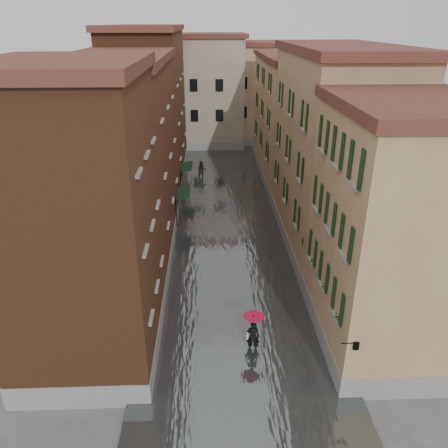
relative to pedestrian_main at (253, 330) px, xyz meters
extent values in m
plane|color=#555557|center=(-0.60, 2.73, -1.28)|extent=(120.00, 120.00, 0.00)
cube|color=#4C5154|center=(-0.60, 15.73, -1.18)|extent=(10.00, 60.00, 0.20)
cube|color=brown|center=(-7.60, 0.73, 5.22)|extent=(6.00, 8.00, 13.00)
cube|color=#5C2E1D|center=(-7.60, 11.73, 4.97)|extent=(6.00, 14.00, 12.50)
cube|color=brown|center=(-7.60, 26.73, 5.72)|extent=(6.00, 16.00, 14.00)
cube|color=#9E7B51|center=(6.40, 0.73, 4.47)|extent=(6.00, 8.00, 11.50)
cube|color=tan|center=(6.40, 11.73, 5.22)|extent=(6.00, 14.00, 13.00)
cube|color=#9E7B51|center=(6.40, 26.73, 4.47)|extent=(6.00, 16.00, 11.50)
cube|color=#B3AB8E|center=(-3.60, 40.73, 5.22)|extent=(12.00, 9.00, 13.00)
cube|color=tan|center=(5.40, 42.73, 4.72)|extent=(10.00, 9.00, 12.00)
cube|color=black|center=(-4.05, 15.52, 1.27)|extent=(1.09, 3.01, 0.31)
cylinder|color=black|center=(-4.55, 14.02, 0.12)|extent=(0.06, 0.06, 2.80)
cylinder|color=black|center=(-4.55, 17.03, 0.12)|extent=(0.06, 0.06, 2.80)
cube|color=black|center=(-4.05, 22.13, 1.27)|extent=(1.09, 2.86, 0.31)
cylinder|color=black|center=(-4.55, 20.69, 0.12)|extent=(0.06, 0.06, 2.80)
cylinder|color=black|center=(-4.55, 23.56, 0.12)|extent=(0.06, 0.06, 2.80)
cylinder|color=black|center=(3.45, -3.27, 1.82)|extent=(0.60, 0.05, 0.05)
cube|color=black|center=(3.75, -3.27, 1.72)|extent=(0.22, 0.22, 0.35)
cube|color=beige|center=(3.75, -3.27, 1.72)|extent=(0.14, 0.14, 0.24)
cube|color=brown|center=(3.52, -1.82, 1.87)|extent=(0.22, 0.85, 0.18)
imported|color=#265926|center=(3.52, -1.82, 2.29)|extent=(0.59, 0.51, 0.66)
cube|color=brown|center=(3.52, 0.52, 1.87)|extent=(0.22, 0.85, 0.18)
imported|color=#265926|center=(3.52, 0.52, 2.29)|extent=(0.59, 0.51, 0.66)
cube|color=brown|center=(3.52, 2.98, 1.87)|extent=(0.22, 0.85, 0.18)
imported|color=#265926|center=(3.52, 2.98, 2.29)|extent=(0.59, 0.51, 0.66)
cube|color=brown|center=(3.52, 5.46, 1.87)|extent=(0.22, 0.85, 0.18)
imported|color=#265926|center=(3.52, 5.46, 2.29)|extent=(0.59, 0.51, 0.66)
cube|color=brown|center=(3.52, 8.17, 1.87)|extent=(0.22, 0.85, 0.18)
imported|color=#265926|center=(3.52, 8.17, 2.29)|extent=(0.59, 0.51, 0.66)
imported|color=black|center=(0.00, 0.00, -0.42)|extent=(0.69, 0.51, 1.73)
cube|color=beige|center=(-0.28, 0.05, -0.33)|extent=(0.08, 0.30, 0.38)
cylinder|color=black|center=(0.00, 0.00, 0.07)|extent=(0.02, 0.02, 1.00)
cone|color=red|center=(0.00, 0.00, 0.64)|extent=(1.03, 1.03, 0.28)
imported|color=black|center=(-2.71, 25.99, -0.33)|extent=(0.95, 0.75, 1.90)
camera|label=1|loc=(-2.03, -16.83, 13.46)|focal=35.00mm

